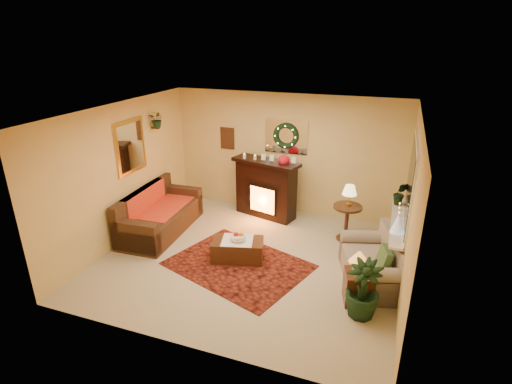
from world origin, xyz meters
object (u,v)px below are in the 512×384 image
(side_table_round, at_px, (346,224))
(end_table_square, at_px, (358,286))
(coffee_table, at_px, (238,249))
(sofa, at_px, (161,211))
(loveseat, at_px, (372,258))
(fireplace, at_px, (266,192))

(side_table_round, relative_size, end_table_square, 1.42)
(side_table_round, height_order, coffee_table, side_table_round)
(side_table_round, bearing_deg, sofa, -165.73)
(loveseat, relative_size, side_table_round, 1.98)
(sofa, relative_size, coffee_table, 2.29)
(loveseat, relative_size, end_table_square, 2.81)
(loveseat, bearing_deg, coffee_table, 166.04)
(loveseat, bearing_deg, end_table_square, -118.52)
(end_table_square, relative_size, coffee_table, 0.56)
(fireplace, height_order, end_table_square, fireplace)
(sofa, bearing_deg, coffee_table, -18.12)
(loveseat, distance_m, coffee_table, 2.27)
(end_table_square, bearing_deg, loveseat, 78.07)
(fireplace, bearing_deg, end_table_square, -32.72)
(fireplace, distance_m, coffee_table, 1.95)
(sofa, distance_m, fireplace, 2.24)
(sofa, xyz_separation_m, fireplace, (1.73, 1.42, 0.12))
(sofa, height_order, coffee_table, sofa)
(end_table_square, distance_m, coffee_table, 2.19)
(coffee_table, bearing_deg, sofa, 150.05)
(side_table_round, bearing_deg, coffee_table, -140.40)
(loveseat, height_order, end_table_square, loveseat)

